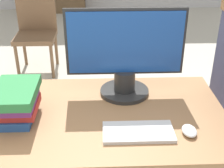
# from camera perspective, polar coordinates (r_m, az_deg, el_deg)

# --- Properties ---
(monitor) EXTENTS (0.59, 0.25, 0.45)m
(monitor) POSITION_cam_1_polar(r_m,az_deg,el_deg) (1.55, 2.42, 5.37)
(monitor) COLOR #282828
(monitor) RESTS_ON desk
(keyboard) EXTENTS (0.30, 0.15, 0.02)m
(keyboard) POSITION_cam_1_polar(r_m,az_deg,el_deg) (1.35, 4.83, -8.74)
(keyboard) COLOR silver
(keyboard) RESTS_ON desk
(mouse) EXTENTS (0.06, 0.09, 0.03)m
(mouse) POSITION_cam_1_polar(r_m,az_deg,el_deg) (1.38, 13.95, -8.30)
(mouse) COLOR white
(mouse) RESTS_ON desk
(book_stack) EXTENTS (0.19, 0.27, 0.16)m
(book_stack) POSITION_cam_1_polar(r_m,az_deg,el_deg) (1.46, -17.03, -3.19)
(book_stack) COLOR #285199
(book_stack) RESTS_ON desk
(far_chair) EXTENTS (0.44, 0.44, 0.99)m
(far_chair) POSITION_cam_1_polar(r_m,az_deg,el_deg) (3.68, -13.76, 10.47)
(far_chair) COLOR brown
(far_chair) RESTS_ON ground_plane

